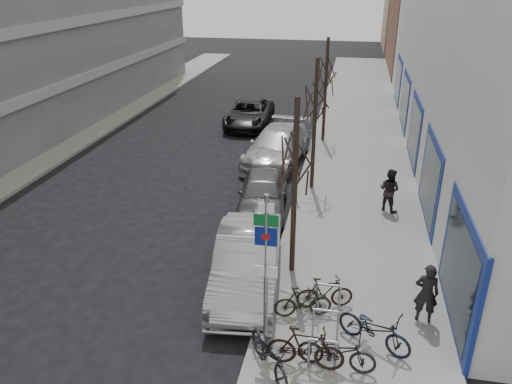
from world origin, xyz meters
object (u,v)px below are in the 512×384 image
at_px(bike_near_left, 270,350).
at_px(pedestrian_near, 426,293).
at_px(tree_near, 296,147).
at_px(meter_front, 275,255).
at_px(bike_mid_curb, 375,326).
at_px(bike_mid_inner, 303,301).
at_px(bike_rack, 326,320).
at_px(bike_far_curb, 337,348).
at_px(parked_car_back, 277,146).
at_px(parked_car_front, 247,262).
at_px(meter_back, 311,140).
at_px(tree_mid, 316,94).
at_px(parked_car_mid, 263,192).
at_px(highway_sign_pole, 266,265).
at_px(lane_car, 249,113).
at_px(tree_far, 327,66).
at_px(pedestrian_far, 389,190).
at_px(bike_far_inner, 325,292).
at_px(meter_mid, 297,183).
at_px(bike_near_right, 305,347).

relative_size(bike_near_left, pedestrian_near, 1.13).
distance_m(tree_near, meter_front, 3.26).
bearing_deg(bike_mid_curb, bike_mid_inner, 94.50).
distance_m(bike_rack, bike_far_curb, 1.05).
height_order(bike_mid_inner, parked_car_back, parked_car_back).
bearing_deg(parked_car_front, bike_rack, -46.07).
relative_size(meter_back, parked_car_front, 0.25).
relative_size(tree_mid, parked_car_mid, 1.23).
bearing_deg(highway_sign_pole, tree_near, 86.74).
bearing_deg(parked_car_mid, lane_car, 98.25).
bearing_deg(highway_sign_pole, bike_mid_curb, 11.68).
relative_size(tree_far, bike_mid_curb, 2.87).
bearing_deg(pedestrian_near, pedestrian_far, -80.70).
relative_size(bike_far_curb, parked_car_back, 0.32).
xyz_separation_m(bike_far_curb, bike_far_inner, (-0.42, 2.23, -0.08)).
xyz_separation_m(tree_near, parked_car_mid, (-1.67, 4.17, -3.34)).
bearing_deg(bike_far_curb, bike_rack, 22.80).
xyz_separation_m(bike_rack, pedestrian_near, (2.47, 1.17, 0.33)).
xyz_separation_m(parked_car_back, pedestrian_far, (5.02, -4.67, 0.17)).
height_order(parked_car_front, pedestrian_far, pedestrian_far).
bearing_deg(parked_car_front, parked_car_mid, 88.67).
height_order(meter_mid, bike_near_right, meter_mid).
distance_m(meter_back, bike_mid_inner, 12.73).
relative_size(meter_back, bike_near_left, 0.67).
relative_size(meter_back, parked_car_back, 0.22).
height_order(bike_far_inner, pedestrian_far, pedestrian_far).
height_order(bike_far_inner, lane_car, lane_car).
relative_size(meter_front, meter_mid, 1.00).
xyz_separation_m(bike_mid_curb, bike_far_inner, (-1.28, 1.30, -0.11)).
bearing_deg(bike_mid_curb, bike_near_left, 147.60).
xyz_separation_m(bike_near_right, bike_far_curb, (0.70, 0.10, 0.00)).
height_order(bike_near_right, bike_far_curb, bike_far_curb).
xyz_separation_m(bike_rack, meter_back, (-1.65, 13.40, 0.26)).
height_order(highway_sign_pole, tree_mid, tree_mid).
bearing_deg(tree_near, tree_far, 90.00).
relative_size(highway_sign_pole, bike_far_inner, 2.69).
bearing_deg(meter_mid, pedestrian_near, -58.57).
relative_size(bike_mid_inner, parked_car_back, 0.27).
distance_m(bike_far_inner, parked_car_mid, 6.47).
distance_m(meter_front, meter_mid, 5.50).
bearing_deg(parked_car_back, bike_far_inner, -67.59).
relative_size(bike_mid_curb, pedestrian_near, 1.14).
xyz_separation_m(lane_car, pedestrian_near, (8.22, -17.17, 0.25)).
height_order(bike_rack, tree_mid, tree_mid).
height_order(bike_mid_curb, parked_car_mid, parked_car_mid).
relative_size(tree_mid, bike_far_inner, 3.53).
distance_m(lane_car, pedestrian_far, 13.04).
bearing_deg(tree_mid, bike_far_curb, -81.69).
xyz_separation_m(meter_mid, bike_mid_curb, (2.82, -7.98, -0.18)).
xyz_separation_m(meter_front, bike_mid_inner, (1.02, -1.68, -0.30)).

